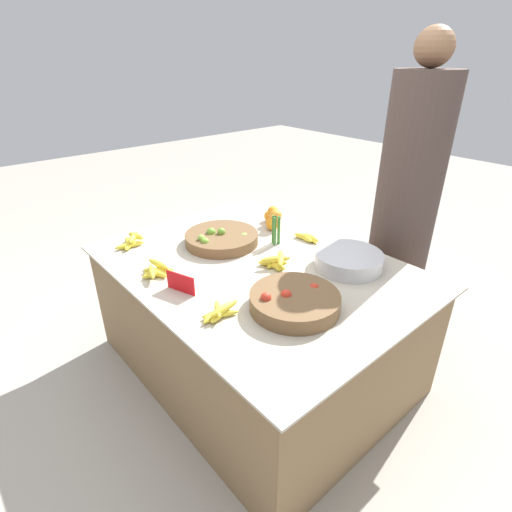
{
  "coord_description": "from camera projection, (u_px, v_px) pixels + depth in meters",
  "views": [
    {
      "loc": [
        1.34,
        -1.16,
        1.62
      ],
      "look_at": [
        0.0,
        0.0,
        0.71
      ],
      "focal_mm": 28.0,
      "sensor_mm": 36.0,
      "label": 1
    }
  ],
  "objects": [
    {
      "name": "tomato_basket",
      "position": [
        295.0,
        301.0,
        1.67
      ],
      "size": [
        0.38,
        0.38,
        0.1
      ],
      "color": "brown",
      "rests_on": "market_table"
    },
    {
      "name": "veg_bundle",
      "position": [
        276.0,
        230.0,
        2.21
      ],
      "size": [
        0.05,
        0.04,
        0.16
      ],
      "color": "#428438",
      "rests_on": "market_table"
    },
    {
      "name": "banana_bunch_front_center",
      "position": [
        308.0,
        238.0,
        2.28
      ],
      "size": [
        0.16,
        0.08,
        0.04
      ],
      "color": "yellow",
      "rests_on": "market_table"
    },
    {
      "name": "ground_plane",
      "position": [
        256.0,
        364.0,
        2.32
      ],
      "size": [
        12.0,
        12.0,
        0.0
      ],
      "primitive_type": "plane",
      "color": "#ADA599"
    },
    {
      "name": "market_table",
      "position": [
        256.0,
        318.0,
        2.17
      ],
      "size": [
        1.6,
        1.19,
        0.66
      ],
      "color": "olive",
      "rests_on": "ground_plane"
    },
    {
      "name": "lime_bowl",
      "position": [
        222.0,
        238.0,
        2.23
      ],
      "size": [
        0.41,
        0.41,
        0.09
      ],
      "color": "brown",
      "rests_on": "market_table"
    },
    {
      "name": "metal_bowl",
      "position": [
        349.0,
        260.0,
        1.98
      ],
      "size": [
        0.34,
        0.34,
        0.08
      ],
      "color": "silver",
      "rests_on": "market_table"
    },
    {
      "name": "banana_bunch_front_right",
      "position": [
        219.0,
        312.0,
        1.62
      ],
      "size": [
        0.12,
        0.18,
        0.05
      ],
      "color": "yellow",
      "rests_on": "market_table"
    },
    {
      "name": "price_sign",
      "position": [
        181.0,
        283.0,
        1.78
      ],
      "size": [
        0.15,
        0.06,
        0.09
      ],
      "rotation": [
        0.0,
        0.0,
        0.33
      ],
      "color": "red",
      "rests_on": "market_table"
    },
    {
      "name": "banana_bunch_middle_left",
      "position": [
        275.0,
        262.0,
        1.99
      ],
      "size": [
        0.16,
        0.17,
        0.06
      ],
      "color": "yellow",
      "rests_on": "market_table"
    },
    {
      "name": "vendor_person",
      "position": [
        404.0,
        213.0,
        2.27
      ],
      "size": [
        0.34,
        0.34,
        1.74
      ],
      "color": "#473833",
      "rests_on": "ground_plane"
    },
    {
      "name": "banana_bunch_back_center",
      "position": [
        131.0,
        241.0,
        2.21
      ],
      "size": [
        0.15,
        0.18,
        0.06
      ],
      "color": "yellow",
      "rests_on": "market_table"
    },
    {
      "name": "orange_pile",
      "position": [
        272.0,
        217.0,
        2.46
      ],
      "size": [
        0.19,
        0.16,
        0.12
      ],
      "color": "orange",
      "rests_on": "market_table"
    },
    {
      "name": "banana_bunch_middle_right",
      "position": [
        157.0,
        271.0,
        1.92
      ],
      "size": [
        0.18,
        0.16,
        0.06
      ],
      "color": "yellow",
      "rests_on": "market_table"
    }
  ]
}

